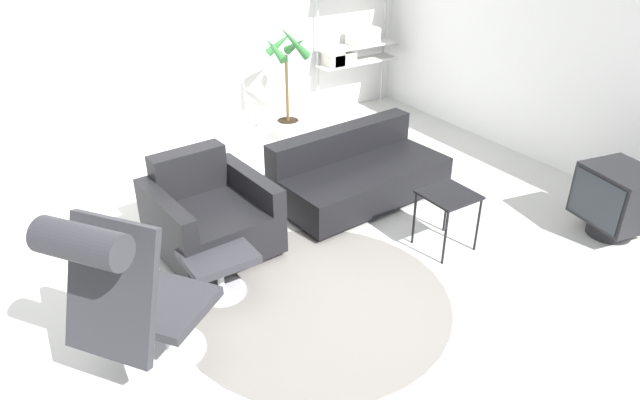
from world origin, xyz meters
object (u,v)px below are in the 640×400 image
(ottoman, at_px, (219,263))
(crt_television, at_px, (617,200))
(couch_low, at_px, (358,176))
(side_table, at_px, (448,201))
(shelf_unit, at_px, (354,34))
(potted_plant, at_px, (287,92))
(lounge_chair, at_px, (126,288))
(armchair_red, at_px, (210,219))

(ottoman, height_order, crt_television, crt_television)
(couch_low, bearing_deg, side_table, 91.05)
(shelf_unit, bearing_deg, potted_plant, -161.30)
(ottoman, distance_m, shelf_unit, 4.09)
(lounge_chair, height_order, side_table, lounge_chair)
(side_table, bearing_deg, ottoman, 166.40)
(lounge_chair, bearing_deg, ottoman, 90.00)
(armchair_red, xyz_separation_m, crt_television, (2.91, -1.62, 0.05))
(ottoman, relative_size, armchair_red, 0.52)
(ottoman, xyz_separation_m, shelf_unit, (3.06, 2.61, 0.74))
(lounge_chair, distance_m, ottoman, 1.01)
(lounge_chair, relative_size, couch_low, 0.74)
(lounge_chair, bearing_deg, crt_television, 46.51)
(ottoman, height_order, potted_plant, potted_plant)
(armchair_red, relative_size, couch_low, 0.57)
(couch_low, height_order, crt_television, couch_low)
(side_table, height_order, potted_plant, potted_plant)
(lounge_chair, relative_size, armchair_red, 1.30)
(side_table, distance_m, potted_plant, 2.64)
(side_table, bearing_deg, potted_plant, 88.37)
(ottoman, bearing_deg, shelf_unit, 40.55)
(crt_television, bearing_deg, couch_low, 51.04)
(ottoman, relative_size, side_table, 0.99)
(side_table, distance_m, shelf_unit, 3.35)
(couch_low, bearing_deg, crt_television, 125.59)
(side_table, bearing_deg, crt_television, -25.64)
(lounge_chair, bearing_deg, potted_plant, 100.89)
(crt_television, relative_size, shelf_unit, 0.34)
(side_table, height_order, crt_television, crt_television)
(potted_plant, bearing_deg, shelf_unit, 18.70)
(armchair_red, relative_size, shelf_unit, 0.49)
(side_table, xyz_separation_m, potted_plant, (0.07, 2.64, 0.15))
(lounge_chair, bearing_deg, side_table, 56.65)
(couch_low, bearing_deg, ottoman, 16.23)
(shelf_unit, bearing_deg, side_table, -112.78)
(couch_low, relative_size, potted_plant, 1.19)
(armchair_red, height_order, couch_low, armchair_red)
(ottoman, relative_size, couch_low, 0.30)
(couch_low, bearing_deg, lounge_chair, 21.35)
(armchair_red, distance_m, potted_plant, 2.37)
(potted_plant, bearing_deg, ottoman, -130.00)
(lounge_chair, relative_size, shelf_unit, 0.64)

